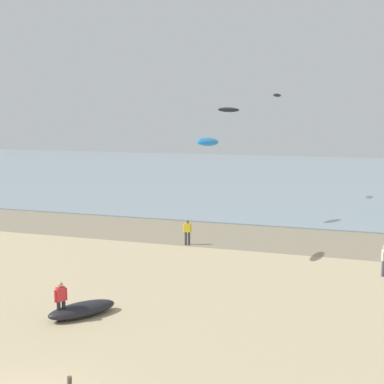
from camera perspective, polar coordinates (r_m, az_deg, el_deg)
wet_sand_strip at (r=37.52m, az=3.11°, el=-4.74°), size 120.00×7.68×0.01m
sea at (r=75.26m, az=10.55°, el=1.82°), size 160.00×70.00×0.10m
person_nearest_camera at (r=22.71m, az=-14.27°, el=-11.48°), size 0.39×0.48×1.71m
person_mid_beach at (r=29.74m, az=20.43°, el=-6.98°), size 0.33×0.54×1.71m
person_left_flank at (r=34.42m, az=-0.51°, el=-4.37°), size 0.55×0.31×1.71m
grounded_kite at (r=23.23m, az=-12.03°, el=-12.57°), size 2.69×3.04×0.60m
kite_aloft_1 at (r=53.12m, az=9.38°, el=10.49°), size 0.84×2.14×0.37m
kite_aloft_4 at (r=30.20m, az=1.75°, el=5.56°), size 1.31×2.56×0.67m
kite_aloft_8 at (r=40.30m, az=4.07°, el=9.04°), size 1.82×2.27×0.48m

